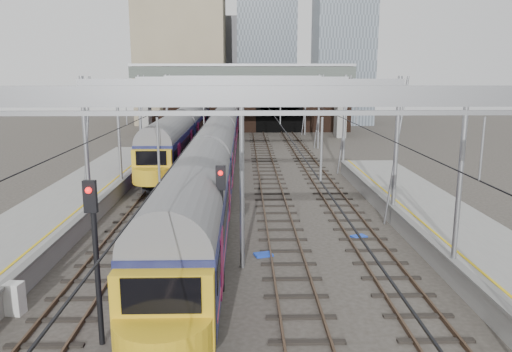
{
  "coord_description": "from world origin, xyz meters",
  "views": [
    {
      "loc": [
        0.1,
        -18.1,
        8.15
      ],
      "look_at": [
        0.76,
        9.63,
        2.4
      ],
      "focal_mm": 35.0,
      "sensor_mm": 36.0,
      "label": 1
    }
  ],
  "objects_px": {
    "train_second": "(190,125)",
    "signal_near_left": "(95,244)",
    "signal_near_centre": "(221,214)",
    "train_main": "(220,140)",
    "relay_cabinet": "(15,299)"
  },
  "relations": [
    {
      "from": "signal_near_left",
      "to": "signal_near_centre",
      "type": "relative_size",
      "value": 1.06
    },
    {
      "from": "train_second",
      "to": "relay_cabinet",
      "type": "distance_m",
      "value": 39.98
    },
    {
      "from": "train_main",
      "to": "signal_near_centre",
      "type": "xyz_separation_m",
      "value": [
        1.25,
        -25.54,
        0.64
      ]
    },
    {
      "from": "signal_near_centre",
      "to": "relay_cabinet",
      "type": "relative_size",
      "value": 4.3
    },
    {
      "from": "signal_near_left",
      "to": "signal_near_centre",
      "type": "bearing_deg",
      "value": 48.84
    },
    {
      "from": "train_main",
      "to": "train_second",
      "type": "bearing_deg",
      "value": 107.41
    },
    {
      "from": "train_second",
      "to": "signal_near_left",
      "type": "bearing_deg",
      "value": -87.67
    },
    {
      "from": "train_second",
      "to": "signal_near_centre",
      "type": "relative_size",
      "value": 9.63
    },
    {
      "from": "relay_cabinet",
      "to": "train_second",
      "type": "bearing_deg",
      "value": 96.2
    },
    {
      "from": "train_main",
      "to": "signal_near_centre",
      "type": "relative_size",
      "value": 12.87
    },
    {
      "from": "signal_near_centre",
      "to": "train_main",
      "type": "bearing_deg",
      "value": 95.9
    },
    {
      "from": "train_second",
      "to": "signal_near_centre",
      "type": "xyz_separation_m",
      "value": [
        5.25,
        -38.3,
        0.65
      ]
    },
    {
      "from": "train_main",
      "to": "train_second",
      "type": "distance_m",
      "value": 13.37
    },
    {
      "from": "train_main",
      "to": "relay_cabinet",
      "type": "bearing_deg",
      "value": -102.06
    },
    {
      "from": "train_second",
      "to": "signal_near_centre",
      "type": "distance_m",
      "value": 38.66
    }
  ]
}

